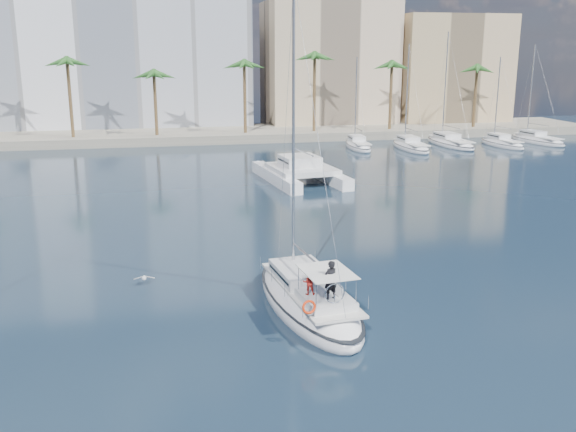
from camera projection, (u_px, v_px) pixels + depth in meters
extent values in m
plane|color=black|center=(273.00, 283.00, 35.43)|extent=(160.00, 160.00, 0.00)
cube|color=gray|center=(197.00, 135.00, 93.09)|extent=(120.00, 14.00, 1.20)
cube|color=white|center=(110.00, 40.00, 98.73)|extent=(42.00, 16.00, 28.00)
cube|color=#CCB192|center=(328.00, 66.00, 103.59)|extent=(20.00, 14.00, 20.00)
cube|color=tan|center=(448.00, 72.00, 105.89)|extent=(18.00, 12.00, 18.00)
cylinder|color=brown|center=(198.00, 104.00, 88.13)|extent=(0.44, 0.44, 10.50)
sphere|color=#285C21|center=(196.00, 65.00, 86.81)|extent=(3.60, 3.60, 3.60)
cylinder|color=brown|center=(429.00, 101.00, 94.83)|extent=(0.44, 0.44, 10.50)
sphere|color=#285C21|center=(431.00, 64.00, 93.52)|extent=(3.60, 3.60, 3.60)
ellipsoid|color=white|center=(308.00, 303.00, 31.79)|extent=(4.72, 11.39, 2.30)
ellipsoid|color=black|center=(308.00, 297.00, 31.71)|extent=(4.77, 11.50, 0.18)
cube|color=silver|center=(310.00, 288.00, 31.37)|extent=(3.41, 8.53, 0.12)
cube|color=silver|center=(301.00, 273.00, 32.46)|extent=(2.76, 3.86, 0.60)
cube|color=black|center=(301.00, 272.00, 32.45)|extent=(2.73, 3.44, 0.14)
cylinder|color=#B7BABF|center=(293.00, 133.00, 31.89)|extent=(0.15, 0.15, 14.51)
cylinder|color=#B7BABF|center=(308.00, 256.00, 31.28)|extent=(0.60, 4.45, 0.11)
cube|color=silver|center=(326.00, 299.00, 29.35)|extent=(2.39, 2.98, 0.36)
cube|color=white|center=(327.00, 272.00, 28.91)|extent=(2.39, 2.98, 0.04)
torus|color=silver|center=(335.00, 293.00, 28.21)|extent=(0.96, 0.16, 0.96)
torus|color=red|center=(309.00, 307.00, 27.48)|extent=(0.65, 0.27, 0.64)
imported|color=black|center=(331.00, 280.00, 28.67)|extent=(0.76, 0.62, 1.81)
imported|color=maroon|center=(309.00, 282.00, 29.29)|extent=(0.64, 0.54, 1.18)
cube|color=white|center=(275.00, 177.00, 62.31)|extent=(2.72, 12.45, 1.10)
cube|color=white|center=(323.00, 174.00, 63.87)|extent=(2.72, 12.45, 1.10)
cube|color=silver|center=(302.00, 169.00, 62.33)|extent=(6.40, 7.46, 0.50)
cube|color=silver|center=(300.00, 161.00, 62.72)|extent=(3.84, 4.11, 1.00)
cube|color=black|center=(300.00, 160.00, 62.71)|extent=(3.80, 3.62, 0.18)
cylinder|color=#B7BABF|center=(294.00, 79.00, 62.48)|extent=(0.18, 0.18, 16.53)
ellipsoid|color=silver|center=(144.00, 278.00, 35.04)|extent=(0.23, 0.45, 0.21)
sphere|color=silver|center=(144.00, 276.00, 35.24)|extent=(0.12, 0.12, 0.12)
cube|color=gray|center=(138.00, 278.00, 34.97)|extent=(0.51, 0.19, 0.12)
cube|color=gray|center=(150.00, 277.00, 35.10)|extent=(0.51, 0.19, 0.12)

